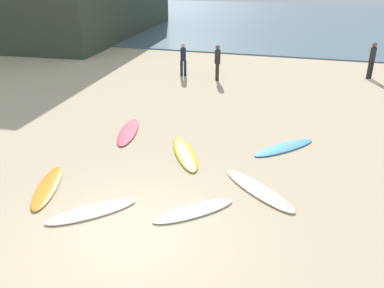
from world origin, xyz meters
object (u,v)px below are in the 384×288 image
surfboard_0 (194,211)px  surfboard_3 (48,187)px  surfboard_2 (92,211)px  surfboard_6 (284,147)px  beachgoer_far (183,58)px  surfboard_1 (185,153)px  surfboard_5 (128,132)px  surfboard_4 (258,190)px  beachgoer_mid (217,61)px  beachgoer_near (372,59)px

surfboard_0 → surfboard_3: surfboard_3 is taller
surfboard_2 → surfboard_6: surfboard_2 is taller
surfboard_0 → beachgoer_far: bearing=155.5°
surfboard_2 → surfboard_3: (-1.64, 0.64, 0.01)m
surfboard_1 → surfboard_5: size_ratio=1.02×
surfboard_3 → surfboard_6: bearing=16.8°
surfboard_0 → surfboard_4: 1.89m
surfboard_2 → surfboard_5: surfboard_5 is taller
surfboard_2 → surfboard_6: 6.27m
surfboard_5 → beachgoer_mid: 7.73m
surfboard_1 → beachgoer_mid: (-1.07, 8.63, 0.92)m
surfboard_0 → surfboard_4: bearing=92.8°
surfboard_1 → surfboard_4: 2.85m
surfboard_3 → surfboard_6: size_ratio=0.95×
surfboard_1 → beachgoer_near: bearing=31.9°
surfboard_5 → beachgoer_far: (-0.57, 7.88, 0.88)m
beachgoer_near → surfboard_5: bearing=-175.0°
surfboard_2 → surfboard_5: bearing=-29.5°
surfboard_2 → surfboard_3: size_ratio=0.94×
surfboard_3 → beachgoer_mid: (1.68, 11.55, 0.92)m
surfboard_6 → beachgoer_near: beachgoer_near is taller
surfboard_0 → beachgoer_near: bearing=116.5°
surfboard_1 → beachgoer_far: size_ratio=1.51×
beachgoer_mid → beachgoer_near: bearing=84.3°
surfboard_0 → surfboard_4: surfboard_4 is taller
surfboard_0 → surfboard_4: (1.30, 1.36, 0.01)m
surfboard_2 → beachgoer_mid: beachgoer_mid is taller
surfboard_2 → surfboard_4: 4.10m
surfboard_2 → surfboard_4: size_ratio=0.85×
surfboard_2 → surfboard_4: bearing=-104.4°
beachgoer_near → beachgoer_mid: beachgoer_near is taller
beachgoer_mid → surfboard_1: bearing=-17.4°
surfboard_2 → beachgoer_far: size_ratio=1.28×
surfboard_3 → surfboard_4: size_ratio=0.90×
surfboard_4 → beachgoer_near: beachgoer_near is taller
surfboard_4 → surfboard_6: bearing=-147.4°
surfboard_1 → beachgoer_mid: beachgoer_mid is taller
surfboard_0 → surfboard_3: bearing=-132.7°
surfboard_6 → beachgoer_mid: 8.35m
surfboard_1 → beachgoer_near: size_ratio=1.38×
surfboard_4 → beachgoer_far: bearing=-112.1°
surfboard_2 → beachgoer_near: 16.43m
surfboard_3 → surfboard_5: (0.39, 3.99, 0.00)m
surfboard_0 → surfboard_5: size_ratio=0.84×
surfboard_0 → surfboard_5: 5.26m
surfboard_2 → beachgoer_far: (-1.82, 12.51, 0.88)m
surfboard_2 → surfboard_6: size_ratio=0.90×
surfboard_6 → surfboard_1: bearing=-113.6°
surfboard_0 → surfboard_6: 4.51m
surfboard_2 → beachgoer_mid: bearing=-44.8°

